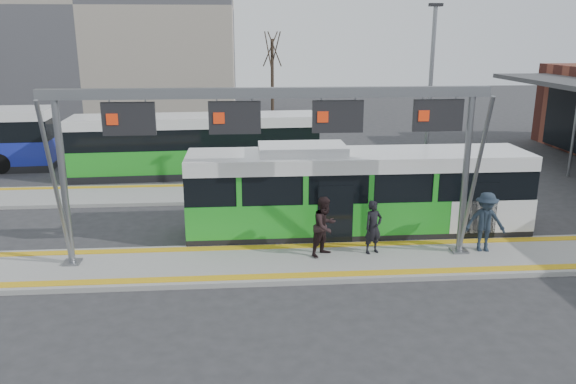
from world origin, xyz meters
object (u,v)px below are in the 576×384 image
passenger_b (325,226)px  passenger_c (485,222)px  passenger_a (373,227)px  hero_bus (357,193)px  gantry (275,124)px

passenger_b → passenger_c: size_ratio=0.98×
passenger_b → passenger_c: (5.10, -0.04, 0.02)m
passenger_a → passenger_c: passenger_c is taller
hero_bus → passenger_b: 2.73m
passenger_c → hero_bus: bearing=157.0°
passenger_b → hero_bus: bearing=15.7°
passenger_a → passenger_b: passenger_b is taller
passenger_c → gantry: bearing=-170.0°
hero_bus → passenger_a: 2.28m
gantry → passenger_c: 7.36m
hero_bus → passenger_c: 4.36m
passenger_a → hero_bus: bearing=69.2°
gantry → passenger_c: gantry is taller
passenger_a → passenger_c: bearing=-25.1°
passenger_a → passenger_c: (3.56, -0.10, 0.11)m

